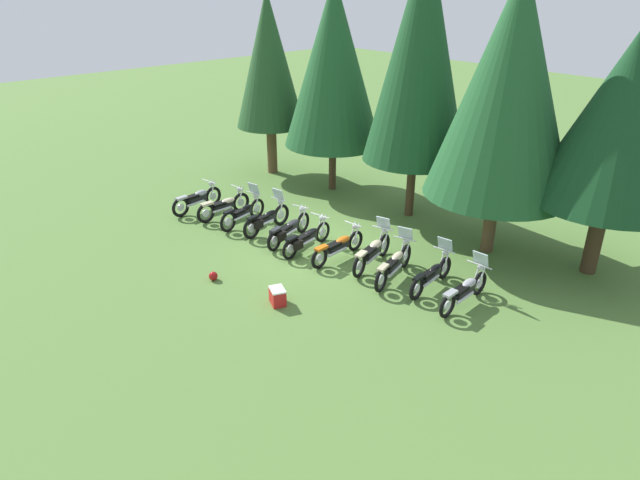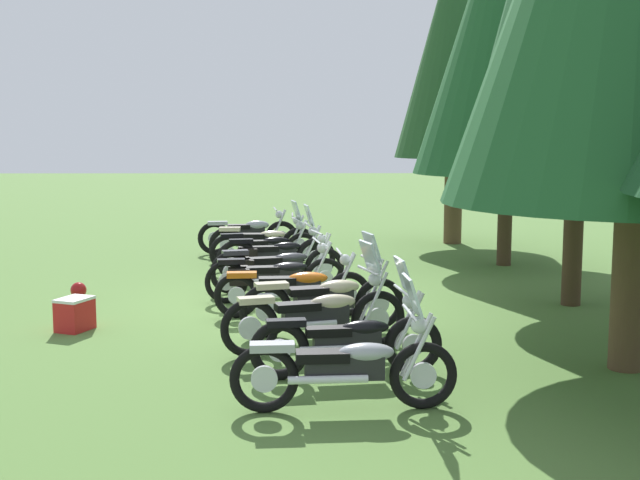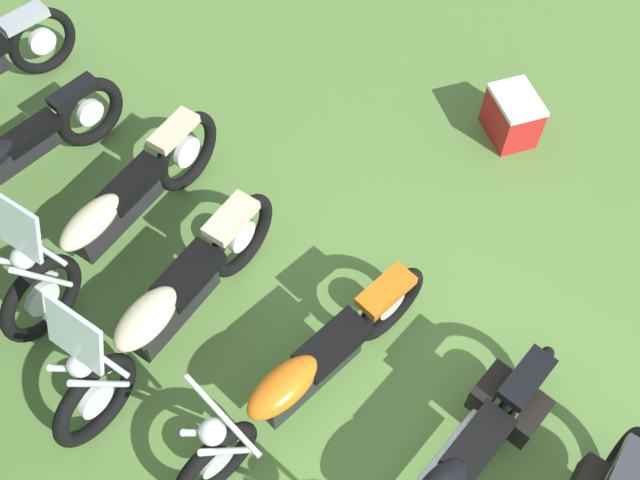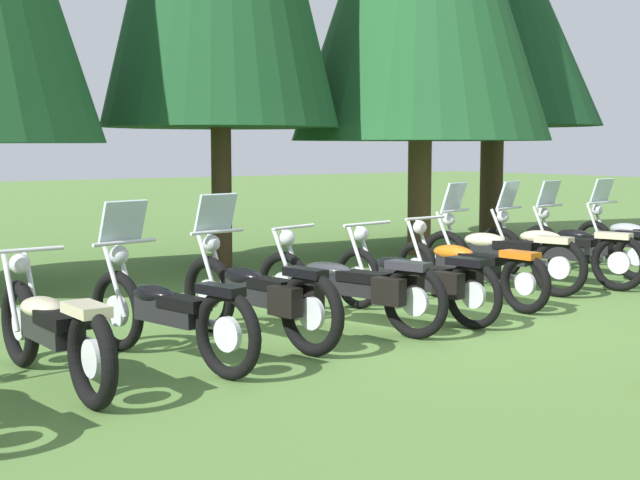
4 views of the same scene
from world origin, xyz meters
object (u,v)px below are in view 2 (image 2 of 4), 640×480
at_px(motorcycle_5, 273,275).
at_px(motorcycle_0, 249,233).
at_px(motorcycle_4, 276,266).
at_px(motorcycle_1, 263,241).
at_px(pine_tree_0, 456,43).
at_px(pine_tree_1, 511,17).
at_px(motorcycle_8, 318,314).
at_px(motorcycle_7, 326,299).
at_px(motorcycle_10, 348,366).
at_px(motorcycle_9, 350,339).
at_px(motorcycle_6, 294,288).
at_px(motorcycle_2, 267,247).
at_px(motorcycle_3, 275,255).
at_px(picnic_cooler, 75,314).
at_px(dropped_helmet, 79,290).

bearing_deg(motorcycle_5, motorcycle_0, 89.51).
bearing_deg(motorcycle_4, motorcycle_0, 83.96).
height_order(motorcycle_1, pine_tree_0, pine_tree_0).
bearing_deg(pine_tree_0, motorcycle_1, -57.14).
bearing_deg(pine_tree_1, motorcycle_8, -30.13).
xyz_separation_m(motorcycle_7, pine_tree_1, (-5.76, 3.78, 4.51)).
relative_size(motorcycle_10, pine_tree_1, 0.28).
relative_size(motorcycle_0, motorcycle_4, 0.96).
bearing_deg(motorcycle_10, motorcycle_9, 82.70).
relative_size(motorcycle_4, pine_tree_1, 0.29).
xyz_separation_m(motorcycle_6, motorcycle_7, (1.01, 0.45, 0.05)).
bearing_deg(motorcycle_6, pine_tree_0, 60.93).
bearing_deg(motorcycle_2, motorcycle_6, -93.78).
distance_m(motorcycle_10, pine_tree_0, 13.42).
xyz_separation_m(motorcycle_0, motorcycle_4, (4.37, 0.78, -0.02)).
distance_m(motorcycle_2, motorcycle_3, 1.07).
distance_m(pine_tree_1, picnic_cooler, 10.31).
relative_size(motorcycle_1, dropped_helmet, 8.65).
xyz_separation_m(motorcycle_4, motorcycle_9, (5.06, 1.04, -0.01)).
relative_size(motorcycle_3, motorcycle_9, 1.01).
bearing_deg(motorcycle_0, motorcycle_7, -84.69).
distance_m(motorcycle_2, motorcycle_7, 5.29).
relative_size(motorcycle_5, pine_tree_1, 0.28).
bearing_deg(pine_tree_1, pine_tree_0, -171.67).
xyz_separation_m(motorcycle_4, motorcycle_5, (0.89, -0.01, -0.01)).
bearing_deg(motorcycle_10, motorcycle_2, 94.79).
relative_size(motorcycle_6, pine_tree_1, 0.29).
relative_size(motorcycle_4, motorcycle_9, 1.05).
bearing_deg(motorcycle_0, picnic_cooler, -111.70).
xyz_separation_m(motorcycle_7, pine_tree_0, (-9.11, 3.29, 4.33)).
distance_m(motorcycle_1, picnic_cooler, 6.43).
height_order(motorcycle_9, motorcycle_10, motorcycle_10).
height_order(motorcycle_0, pine_tree_1, pine_tree_1).
distance_m(motorcycle_1, motorcycle_10, 9.50).
xyz_separation_m(motorcycle_3, motorcycle_4, (1.12, 0.05, -0.02)).
distance_m(motorcycle_8, dropped_helmet, 5.25).
bearing_deg(motorcycle_8, motorcycle_1, 81.89).
xyz_separation_m(motorcycle_2, motorcycle_4, (2.17, 0.25, -0.01)).
distance_m(motorcycle_3, motorcycle_10, 7.39).
distance_m(motorcycle_0, motorcycle_7, 7.55).
xyz_separation_m(motorcycle_1, picnic_cooler, (6.00, -2.29, -0.22)).
bearing_deg(motorcycle_9, motorcycle_3, 92.20).
xyz_separation_m(motorcycle_3, picnic_cooler, (3.92, -2.63, -0.24)).
bearing_deg(motorcycle_1, motorcycle_0, 107.09).
height_order(motorcycle_8, pine_tree_1, pine_tree_1).
distance_m(motorcycle_0, motorcycle_3, 3.33).
distance_m(motorcycle_4, motorcycle_8, 4.03).
bearing_deg(motorcycle_4, pine_tree_1, 14.73).
xyz_separation_m(motorcycle_0, motorcycle_5, (5.26, 0.77, -0.02)).
height_order(motorcycle_1, motorcycle_6, motorcycle_1).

